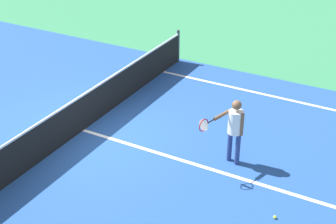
% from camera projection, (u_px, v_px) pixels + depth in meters
% --- Properties ---
extents(ground_plane, '(60.00, 60.00, 0.00)m').
position_uv_depth(ground_plane, '(83.00, 130.00, 12.42)').
color(ground_plane, '#337F51').
extents(court_surface_inbounds, '(10.62, 24.40, 0.00)m').
position_uv_depth(court_surface_inbounds, '(83.00, 130.00, 12.42)').
color(court_surface_inbounds, '#234C93').
rests_on(court_surface_inbounds, ground_plane).
extents(line_center_service, '(0.10, 6.40, 0.01)m').
position_uv_depth(line_center_service, '(198.00, 165.00, 11.06)').
color(line_center_service, white).
rests_on(line_center_service, ground_plane).
extents(net, '(10.27, 0.09, 1.07)m').
position_uv_depth(net, '(82.00, 113.00, 12.18)').
color(net, '#33383D').
rests_on(net, ground_plane).
extents(player_near, '(1.09, 0.72, 1.55)m').
position_uv_depth(player_near, '(234.00, 126.00, 10.72)').
color(player_near, navy).
rests_on(player_near, ground_plane).
extents(tennis_ball_mid_court, '(0.07, 0.07, 0.07)m').
position_uv_depth(tennis_ball_mid_court, '(275.00, 217.00, 9.49)').
color(tennis_ball_mid_court, '#CCE033').
rests_on(tennis_ball_mid_court, ground_plane).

